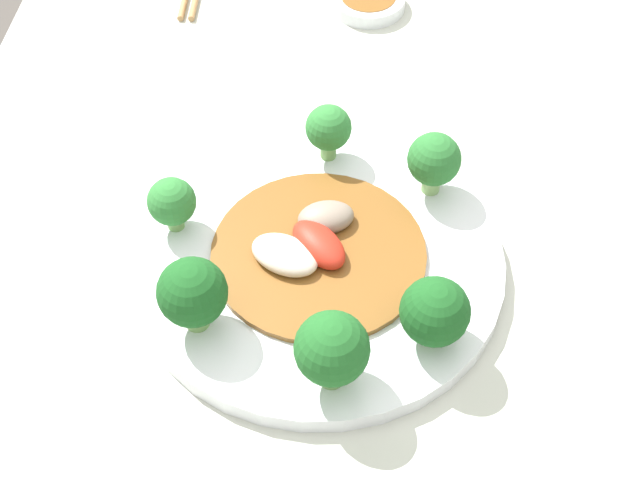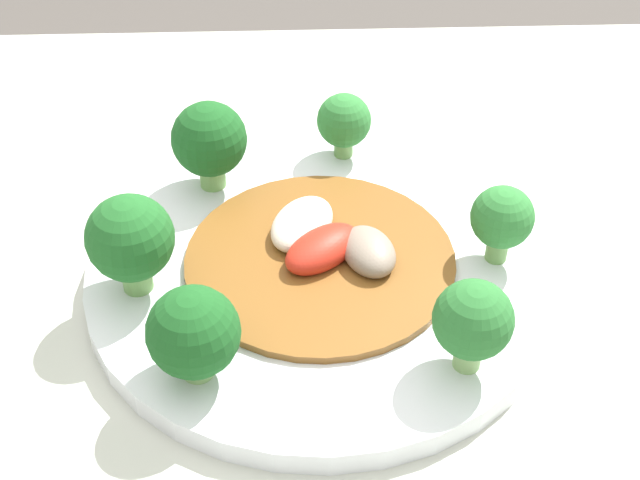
% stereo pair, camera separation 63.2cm
% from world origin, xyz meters
% --- Properties ---
extents(plate, '(0.31, 0.31, 0.02)m').
position_xyz_m(plate, '(-0.04, 0.04, 0.71)').
color(plate, silver).
rests_on(plate, table).
extents(broccoli_southwest, '(0.05, 0.05, 0.06)m').
position_xyz_m(broccoli_southwest, '(-0.11, -0.06, 0.76)').
color(broccoli_southwest, '#89B76B').
rests_on(broccoli_southwest, plate).
extents(broccoli_west, '(0.06, 0.06, 0.07)m').
position_xyz_m(broccoli_west, '(-0.16, 0.02, 0.76)').
color(broccoli_west, '#70A356').
rests_on(broccoli_west, plate).
extents(broccoli_north, '(0.04, 0.04, 0.05)m').
position_xyz_m(broccoli_north, '(-0.02, 0.16, 0.75)').
color(broccoli_north, '#70A356').
rests_on(broccoli_north, plate).
extents(broccoli_east, '(0.04, 0.04, 0.06)m').
position_xyz_m(broccoli_east, '(0.08, 0.04, 0.76)').
color(broccoli_east, '#70A356').
rests_on(broccoli_east, plate).
extents(broccoli_southeast, '(0.05, 0.05, 0.06)m').
position_xyz_m(broccoli_southeast, '(0.04, -0.05, 0.76)').
color(broccoli_southeast, '#89B76B').
rests_on(broccoli_southeast, plate).
extents(broccoli_northwest, '(0.05, 0.05, 0.07)m').
position_xyz_m(broccoli_northwest, '(-0.11, 0.13, 0.76)').
color(broccoli_northwest, '#7AAD5B').
rests_on(broccoli_northwest, plate).
extents(stirfry_center, '(0.18, 0.18, 0.02)m').
position_xyz_m(stirfry_center, '(-0.04, 0.04, 0.73)').
color(stirfry_center, brown).
rests_on(stirfry_center, plate).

